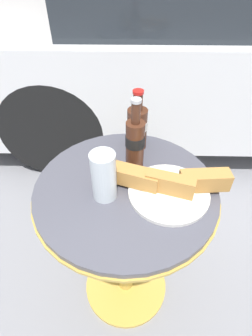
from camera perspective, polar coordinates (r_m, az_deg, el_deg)
The scene contains 7 objects.
ground_plane at distance 1.41m, azimuth -0.03°, elevation -24.08°, with size 30.00×30.00×0.00m, color gray.
bistro_table at distance 0.98m, azimuth -0.04°, elevation -12.25°, with size 0.59×0.59×0.70m.
cola_bottle_left at distance 0.93m, azimuth 2.44°, elevation 9.08°, with size 0.07×0.07×0.22m.
cola_bottle_right at distance 0.83m, azimuth 1.99°, elevation 5.57°, with size 0.06×0.06×0.25m.
drinking_glass at distance 0.75m, azimuth -4.83°, elevation -2.17°, with size 0.07×0.07×0.16m.
lunch_plate_near at distance 0.80m, azimuth 9.48°, elevation -3.70°, with size 0.36×0.25×0.07m.
parked_car at distance 2.46m, azimuth 21.45°, elevation 23.65°, with size 4.28×1.74×1.30m.
Camera 1 is at (0.01, -0.57, 1.29)m, focal length 28.00 mm.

